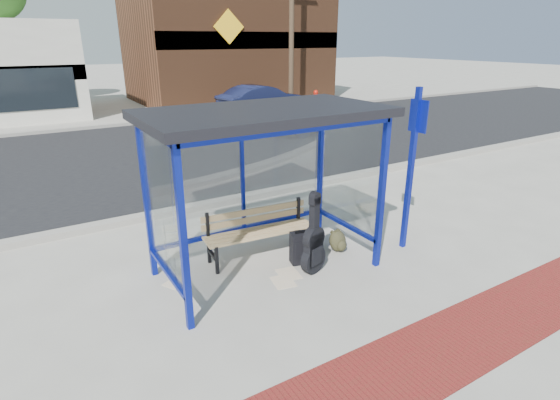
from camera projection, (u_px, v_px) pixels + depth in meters
ground at (267, 269)px, 6.62m from camera, size 120.00×120.00×0.00m
brick_paver_strip at (391, 375)px, 4.53m from camera, size 60.00×1.00×0.01m
curb_near at (197, 207)px, 8.92m from camera, size 60.00×0.25×0.12m
street_asphalt at (135, 156)px, 13.03m from camera, size 60.00×10.00×0.00m
curb_far at (102, 126)px, 17.09m from camera, size 60.00×0.25×0.12m
far_sidewalk at (93, 120)px, 18.63m from camera, size 60.00×4.00×0.01m
bus_shelter at (263, 134)px, 5.96m from camera, size 3.30×1.80×2.42m
storefront_brown at (227, 40)px, 24.22m from camera, size 10.00×7.08×6.40m
tree_right at (266, 3)px, 28.43m from camera, size 3.60×3.60×7.03m
utility_pole_east at (292, 20)px, 20.31m from camera, size 1.60×0.24×8.00m
bench at (258, 229)px, 6.88m from camera, size 1.79×0.58×0.83m
guitar_bag at (314, 246)px, 6.39m from camera, size 0.46×0.24×1.20m
suitcase at (301, 248)px, 6.73m from camera, size 0.36×0.28×0.55m
backpack at (338, 241)px, 7.14m from camera, size 0.31×0.28×0.36m
sign_post at (412, 162)px, 6.85m from camera, size 0.11×0.33×2.62m
newspaper_a at (177, 282)px, 6.26m from camera, size 0.43×0.40×0.01m
newspaper_b at (283, 282)px, 6.28m from camera, size 0.36×0.42×0.01m
newspaper_c at (289, 274)px, 6.48m from camera, size 0.37×0.43×0.01m
parked_car at (262, 100)px, 19.62m from camera, size 4.25×1.97×1.35m
fire_hydrant at (316, 97)px, 22.35m from camera, size 0.37×0.24×0.82m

